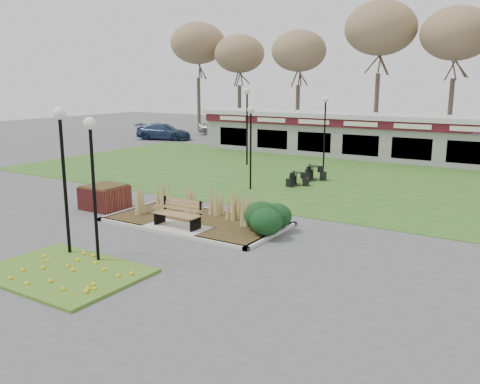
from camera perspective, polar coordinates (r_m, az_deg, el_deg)
The scene contains 18 objects.
ground at distance 17.44m, azimuth -7.35°, elevation -4.39°, with size 100.00×100.00×0.00m, color #515154.
lawn at distance 27.49m, azimuth 8.76°, elevation 1.76°, with size 34.00×16.00×0.02m, color #2D5F1E.
flower_bed at distance 14.38m, azimuth -19.22°, elevation -8.39°, with size 4.20×3.00×0.16m.
planting_bed at distance 17.64m, azimuth -1.39°, elevation -2.86°, with size 6.75×3.40×1.27m.
park_bench at distance 17.46m, azimuth -6.89°, elevation -2.35°, with size 1.70×0.66×0.93m.
brick_planter at distance 20.98m, azimuth -14.95°, elevation -0.51°, with size 1.50×1.50×0.95m.
food_pavilion at distance 34.66m, azimuth 14.18°, elevation 6.15°, with size 24.60×3.40×2.90m.
tree_backdrop at distance 42.33m, azimuth 18.27°, elevation 16.31°, with size 47.24×5.24×10.36m.
lamp_post_near_left at distance 14.26m, azimuth -16.29°, elevation 3.67°, with size 0.34×0.34×4.07m.
lamp_post_near_right at distance 15.15m, azimuth -19.35°, elevation 4.60°, with size 0.36×0.36×4.30m.
lamp_post_mid_left at distance 23.48m, azimuth 1.21°, elevation 7.04°, with size 0.32×0.32×3.88m.
lamp_post_mid_right at distance 30.00m, azimuth 9.54°, elevation 8.40°, with size 0.34×0.34×4.14m.
lamp_post_far_left at distance 30.59m, azimuth 0.80°, elevation 9.28°, with size 0.38×0.38×4.61m.
bistro_set_b at distance 24.86m, azimuth 6.34°, elevation 1.24°, with size 1.18×1.17×0.64m.
bistro_set_c at distance 26.37m, azimuth 8.18°, elevation 1.88°, with size 1.33×1.29×0.72m.
car_silver at distance 48.38m, azimuth -2.01°, elevation 7.31°, with size 1.78×4.43×1.51m, color #A2A2A7.
car_black at distance 46.87m, azimuth 0.83°, elevation 7.16°, with size 1.61×4.62×1.52m, color black.
car_blue at distance 44.90m, azimuth -8.56°, elevation 6.71°, with size 1.95×4.79×1.39m, color navy.
Camera 1 is at (10.73, -12.81, 4.99)m, focal length 38.00 mm.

